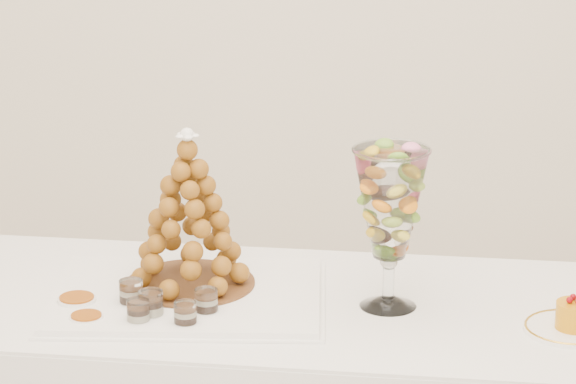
# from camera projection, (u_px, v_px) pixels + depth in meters

# --- Properties ---
(lace_tray) EXTENTS (0.67, 0.52, 0.02)m
(lace_tray) POSITION_uv_depth(u_px,v_px,m) (187.00, 296.00, 3.28)
(lace_tray) COLOR white
(lace_tray) RESTS_ON buffet_table
(macaron_vase) EXTENTS (0.18, 0.18, 0.39)m
(macaron_vase) POSITION_uv_depth(u_px,v_px,m) (390.00, 206.00, 3.18)
(macaron_vase) COLOR white
(macaron_vase) RESTS_ON buffet_table
(cake_plate) EXTENTS (0.21, 0.21, 0.01)m
(cake_plate) POSITION_uv_depth(u_px,v_px,m) (569.00, 329.00, 3.11)
(cake_plate) COLOR white
(cake_plate) RESTS_ON buffet_table
(verrine_a) EXTENTS (0.06, 0.06, 0.08)m
(verrine_a) POSITION_uv_depth(u_px,v_px,m) (131.00, 296.00, 3.22)
(verrine_a) COLOR white
(verrine_a) RESTS_ON buffet_table
(verrine_b) EXTENTS (0.06, 0.06, 0.08)m
(verrine_b) POSITION_uv_depth(u_px,v_px,m) (151.00, 307.00, 3.15)
(verrine_b) COLOR white
(verrine_b) RESTS_ON buffet_table
(verrine_c) EXTENTS (0.06, 0.06, 0.07)m
(verrine_c) POSITION_uv_depth(u_px,v_px,m) (206.00, 304.00, 3.17)
(verrine_c) COLOR white
(verrine_c) RESTS_ON buffet_table
(verrine_d) EXTENTS (0.06, 0.06, 0.07)m
(verrine_d) POSITION_uv_depth(u_px,v_px,m) (138.00, 314.00, 3.11)
(verrine_d) COLOR white
(verrine_d) RESTS_ON buffet_table
(verrine_e) EXTENTS (0.06, 0.06, 0.07)m
(verrine_e) POSITION_uv_depth(u_px,v_px,m) (185.00, 317.00, 3.10)
(verrine_e) COLOR white
(verrine_e) RESTS_ON buffet_table
(ramekin_back) EXTENTS (0.09, 0.09, 0.03)m
(ramekin_back) POSITION_uv_depth(u_px,v_px,m) (77.00, 304.00, 3.23)
(ramekin_back) COLOR white
(ramekin_back) RESTS_ON buffet_table
(ramekin_front) EXTENTS (0.08, 0.08, 0.02)m
(ramekin_front) POSITION_uv_depth(u_px,v_px,m) (87.00, 321.00, 3.14)
(ramekin_front) COLOR white
(ramekin_front) RESTS_ON buffet_table
(croquembouche) EXTENTS (0.33, 0.33, 0.39)m
(croquembouche) POSITION_uv_depth(u_px,v_px,m) (189.00, 210.00, 3.27)
(croquembouche) COLOR brown
(croquembouche) RESTS_ON lace_tray
(mousse_cake) EXTENTS (0.09, 0.09, 0.08)m
(mousse_cake) POSITION_uv_depth(u_px,v_px,m) (575.00, 315.00, 3.10)
(mousse_cake) COLOR orange
(mousse_cake) RESTS_ON cake_plate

